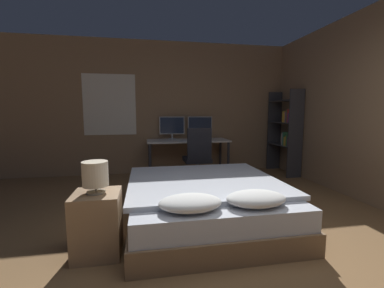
# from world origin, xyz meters

# --- Properties ---
(wall_back) EXTENTS (12.00, 0.08, 2.70)m
(wall_back) POSITION_xyz_m (-0.02, 3.89, 1.35)
(wall_back) COLOR #8E7051
(wall_back) RESTS_ON ground_plane
(wall_side_right) EXTENTS (0.06, 12.00, 2.70)m
(wall_side_right) POSITION_xyz_m (2.19, 1.50, 1.35)
(wall_side_right) COLOR #8E7051
(wall_side_right) RESTS_ON ground_plane
(bed) EXTENTS (1.73, 1.91, 0.56)m
(bed) POSITION_xyz_m (-0.18, 1.27, 0.24)
(bed) COLOR #846647
(bed) RESTS_ON ground_plane
(nightstand) EXTENTS (0.40, 0.41, 0.56)m
(nightstand) POSITION_xyz_m (-1.29, 0.78, 0.28)
(nightstand) COLOR #997551
(nightstand) RESTS_ON ground_plane
(bedside_lamp) EXTENTS (0.22, 0.22, 0.28)m
(bedside_lamp) POSITION_xyz_m (-1.29, 0.78, 0.73)
(bedside_lamp) COLOR gray
(bedside_lamp) RESTS_ON nightstand
(desk) EXTENTS (1.62, 0.64, 0.72)m
(desk) POSITION_xyz_m (-0.01, 3.50, 0.64)
(desk) COLOR beige
(desk) RESTS_ON ground_plane
(monitor_left) EXTENTS (0.51, 0.16, 0.46)m
(monitor_left) POSITION_xyz_m (-0.30, 3.72, 0.98)
(monitor_left) COLOR #B7B7BC
(monitor_left) RESTS_ON desk
(monitor_right) EXTENTS (0.51, 0.16, 0.46)m
(monitor_right) POSITION_xyz_m (0.28, 3.72, 0.98)
(monitor_right) COLOR #B7B7BC
(monitor_right) RESTS_ON desk
(keyboard) EXTENTS (0.34, 0.13, 0.02)m
(keyboard) POSITION_xyz_m (-0.01, 3.29, 0.73)
(keyboard) COLOR #B7B7BC
(keyboard) RESTS_ON desk
(computer_mouse) EXTENTS (0.07, 0.05, 0.04)m
(computer_mouse) POSITION_xyz_m (0.25, 3.29, 0.74)
(computer_mouse) COLOR #B7B7BC
(computer_mouse) RESTS_ON desk
(office_chair) EXTENTS (0.52, 0.52, 1.00)m
(office_chair) POSITION_xyz_m (0.05, 2.82, 0.40)
(office_chair) COLOR black
(office_chair) RESTS_ON ground_plane
(bookshelf) EXTENTS (0.31, 0.85, 1.70)m
(bookshelf) POSITION_xyz_m (1.99, 3.25, 0.94)
(bookshelf) COLOR #333338
(bookshelf) RESTS_ON ground_plane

